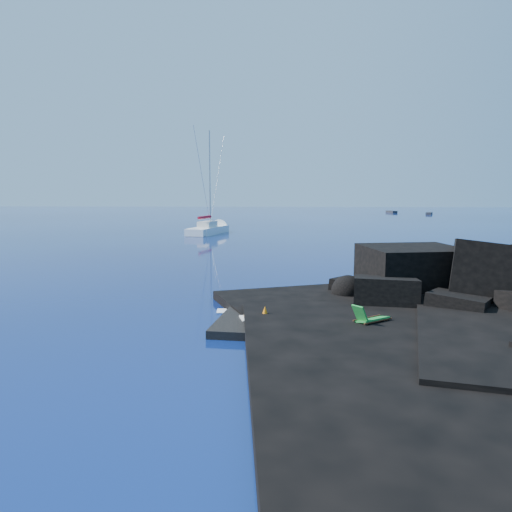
# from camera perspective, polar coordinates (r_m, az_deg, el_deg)

# --- Properties ---
(ground) EXTENTS (400.00, 400.00, 0.00)m
(ground) POSITION_cam_1_polar(r_m,az_deg,el_deg) (22.27, -4.82, -8.00)
(ground) COLOR black
(ground) RESTS_ON ground
(headland) EXTENTS (24.00, 24.00, 3.60)m
(headland) POSITION_cam_1_polar(r_m,az_deg,el_deg) (26.83, 25.08, -6.04)
(headland) COLOR black
(headland) RESTS_ON ground
(beach) EXTENTS (9.08, 6.86, 0.70)m
(beach) POSITION_cam_1_polar(r_m,az_deg,el_deg) (22.57, 6.86, -7.82)
(beach) COLOR black
(beach) RESTS_ON ground
(surf_foam) EXTENTS (10.00, 8.00, 0.06)m
(surf_foam) POSITION_cam_1_polar(r_m,az_deg,el_deg) (26.97, 7.37, -5.35)
(surf_foam) COLOR white
(surf_foam) RESTS_ON ground
(sailboat) EXTENTS (6.02, 14.56, 14.94)m
(sailboat) POSITION_cam_1_polar(r_m,az_deg,el_deg) (73.01, -5.40, 2.55)
(sailboat) COLOR white
(sailboat) RESTS_ON ground
(deck_chair) EXTENTS (1.76, 1.61, 1.15)m
(deck_chair) POSITION_cam_1_polar(r_m,az_deg,el_deg) (21.01, 13.19, -6.49)
(deck_chair) COLOR #1B7C2E
(deck_chair) RESTS_ON beach
(towel) EXTENTS (2.24, 1.49, 0.05)m
(towel) POSITION_cam_1_polar(r_m,az_deg,el_deg) (22.19, 0.89, -7.02)
(towel) COLOR white
(towel) RESTS_ON beach
(sunbather) EXTENTS (1.76, 0.86, 0.23)m
(sunbather) POSITION_cam_1_polar(r_m,az_deg,el_deg) (22.16, 0.89, -6.67)
(sunbather) COLOR tan
(sunbather) RESTS_ON towel
(marker_cone) EXTENTS (0.47, 0.47, 0.61)m
(marker_cone) POSITION_cam_1_polar(r_m,az_deg,el_deg) (21.83, 1.03, -6.51)
(marker_cone) COLOR orange
(marker_cone) RESTS_ON beach
(distant_boat_a) EXTENTS (2.72, 4.99, 0.64)m
(distant_boat_a) POSITION_cam_1_polar(r_m,az_deg,el_deg) (158.08, 15.22, 4.79)
(distant_boat_a) COLOR #232327
(distant_boat_a) RESTS_ON ground
(distant_boat_b) EXTENTS (2.98, 4.80, 0.61)m
(distant_boat_b) POSITION_cam_1_polar(r_m,az_deg,el_deg) (148.94, 19.17, 4.51)
(distant_boat_b) COLOR #28272C
(distant_boat_b) RESTS_ON ground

